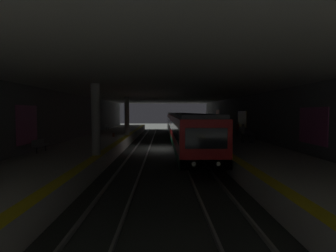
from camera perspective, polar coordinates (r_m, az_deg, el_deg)
The scene contains 20 objects.
ground_plane at distance 28.04m, azimuth -0.91°, elevation -4.80°, with size 120.00×120.00×0.00m, color #2D302D.
track_left at distance 28.12m, azimuth 3.59°, elevation -4.62°, with size 60.00×1.53×0.16m.
track_right at distance 28.10m, azimuth -5.42°, elevation -4.63°, with size 60.00×1.53×0.16m.
platform_left at distance 28.75m, azimuth 12.28°, elevation -3.62°, with size 60.00×5.30×1.06m.
platform_right at distance 28.70m, azimuth -14.13°, elevation -3.65°, with size 60.00×5.30×1.06m.
wall_left at distance 29.40m, azimuth 17.83°, elevation 0.90°, with size 60.00×0.56×5.60m.
wall_right at distance 29.33m, azimuth -19.71°, elevation 0.86°, with size 60.00×0.56×5.60m.
ceiling_slab at distance 27.85m, azimuth -0.92°, elevation 7.11°, with size 60.00×19.40×0.40m.
pillar_near at distance 17.82m, azimuth -14.94°, elevation 1.34°, with size 0.56×0.56×4.55m.
pillar_far at distance 32.47m, azimuth -8.65°, elevation 2.12°, with size 0.56×0.56×4.55m.
metro_train at distance 33.18m, azimuth 2.85°, elevation -0.08°, with size 37.83×2.83×3.49m.
bench_left_near at distance 28.80m, azimuth 16.33°, elevation -1.56°, with size 1.70×0.47×0.86m.
bench_left_mid at distance 38.99m, azimuth 11.68°, elevation -0.34°, with size 1.70×0.47×0.86m.
bench_left_far at distance 43.35m, azimuth 10.37°, elevation 0.01°, with size 1.70×0.47×0.86m.
bench_right_mid at distance 20.60m, azimuth -25.34°, elevation -3.51°, with size 1.70×0.47×0.86m.
bench_right_far at distance 42.00m, azimuth -12.70°, elevation -0.11°, with size 1.70×0.47×0.86m.
person_waiting_near at distance 24.78m, azimuth 15.42°, elevation -1.33°, with size 0.60×0.23×1.71m.
person_walking_mid at distance 30.39m, azimuth 14.42°, elevation -0.64°, with size 0.60×0.22×1.62m.
backpack_on_floor at distance 30.57m, azimuth -11.38°, elevation -1.85°, with size 0.30×0.20×0.40m.
trash_bin at distance 25.08m, azimuth 17.25°, elevation -2.47°, with size 0.44×0.44×0.85m.
Camera 1 is at (-27.77, 0.09, 3.81)m, focal length 28.99 mm.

